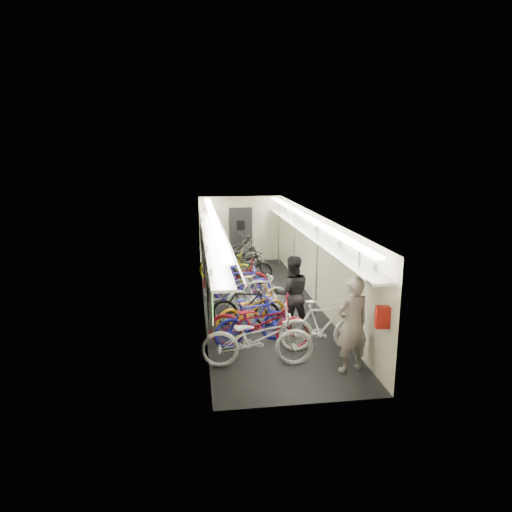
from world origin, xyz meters
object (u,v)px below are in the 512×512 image
object	(u,v)px
backpack	(383,317)
passenger_mid	(292,294)
bicycle_1	(253,321)
bicycle_0	(257,338)
passenger_near	(352,325)

from	to	relation	value
backpack	passenger_mid	bearing A→B (deg)	116.33
bicycle_1	passenger_mid	size ratio (longest dim) A/B	0.99
passenger_mid	backpack	xyz separation A→B (m)	(0.97, -2.73, 0.41)
bicycle_0	bicycle_1	bearing A→B (deg)	0.74
bicycle_1	passenger_mid	xyz separation A→B (m)	(0.98, 0.67, 0.35)
bicycle_0	bicycle_1	size ratio (longest dim) A/B	1.24
bicycle_0	passenger_mid	bearing A→B (deg)	-28.31
passenger_near	backpack	bearing A→B (deg)	99.99
bicycle_1	passenger_mid	distance (m)	1.24
bicycle_0	passenger_mid	xyz separation A→B (m)	(1.02, 1.66, 0.31)
bicycle_1	backpack	world-z (taller)	backpack
passenger_mid	backpack	world-z (taller)	passenger_mid
bicycle_0	backpack	world-z (taller)	backpack
passenger_mid	backpack	distance (m)	2.93
bicycle_1	passenger_mid	world-z (taller)	passenger_mid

